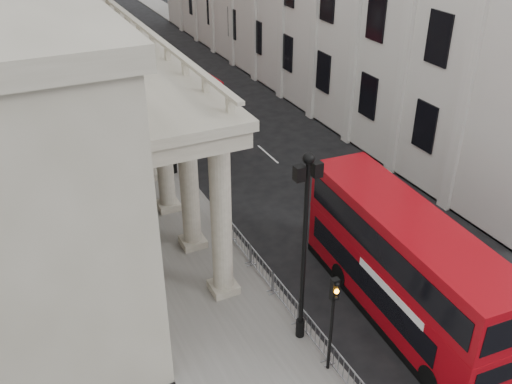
% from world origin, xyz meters
% --- Properties ---
extents(sidewalk_west, '(6.00, 140.00, 0.12)m').
position_xyz_m(sidewalk_west, '(-3.00, 30.00, 0.06)').
color(sidewalk_west, slate).
rests_on(sidewalk_west, ground).
extents(sidewalk_east, '(3.00, 140.00, 0.12)m').
position_xyz_m(sidewalk_east, '(13.50, 30.00, 0.06)').
color(sidewalk_east, slate).
rests_on(sidewalk_east, ground).
extents(kerb, '(0.20, 140.00, 0.14)m').
position_xyz_m(kerb, '(-0.05, 30.00, 0.07)').
color(kerb, slate).
rests_on(kerb, ground).
extents(lamp_post_south, '(1.05, 0.44, 8.32)m').
position_xyz_m(lamp_post_south, '(-0.60, 4.00, 4.91)').
color(lamp_post_south, black).
rests_on(lamp_post_south, sidewalk_west).
extents(lamp_post_mid, '(1.05, 0.44, 8.32)m').
position_xyz_m(lamp_post_mid, '(-0.60, 20.00, 4.91)').
color(lamp_post_mid, black).
rests_on(lamp_post_mid, sidewalk_west).
extents(lamp_post_north, '(1.05, 0.44, 8.32)m').
position_xyz_m(lamp_post_north, '(-0.60, 36.00, 4.91)').
color(lamp_post_north, black).
rests_on(lamp_post_north, sidewalk_west).
extents(traffic_light, '(0.28, 0.33, 4.30)m').
position_xyz_m(traffic_light, '(-0.50, 1.98, 3.11)').
color(traffic_light, black).
rests_on(traffic_light, sidewalk_west).
extents(crowd_barriers, '(0.50, 18.75, 1.10)m').
position_xyz_m(crowd_barriers, '(-0.35, 2.23, 0.67)').
color(crowd_barriers, gray).
rests_on(crowd_barriers, sidewalk_west).
extents(bus_near, '(3.49, 11.65, 4.96)m').
position_xyz_m(bus_near, '(3.88, 3.46, 2.59)').
color(bus_near, '#94060F').
rests_on(bus_near, ground).
extents(bus_far, '(3.05, 9.71, 4.13)m').
position_xyz_m(bus_far, '(2.93, 28.42, 2.16)').
color(bus_far, '#A00710').
rests_on(bus_far, ground).
extents(pedestrian_a, '(0.79, 0.72, 1.81)m').
position_xyz_m(pedestrian_a, '(-4.41, 15.94, 1.03)').
color(pedestrian_a, black).
rests_on(pedestrian_a, sidewalk_west).
extents(pedestrian_b, '(0.81, 0.64, 1.62)m').
position_xyz_m(pedestrian_b, '(-4.87, 15.34, 0.93)').
color(pedestrian_b, '#292321').
rests_on(pedestrian_b, sidewalk_west).
extents(pedestrian_c, '(0.96, 0.67, 1.87)m').
position_xyz_m(pedestrian_c, '(-2.57, 23.48, 1.05)').
color(pedestrian_c, black).
rests_on(pedestrian_c, sidewalk_west).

